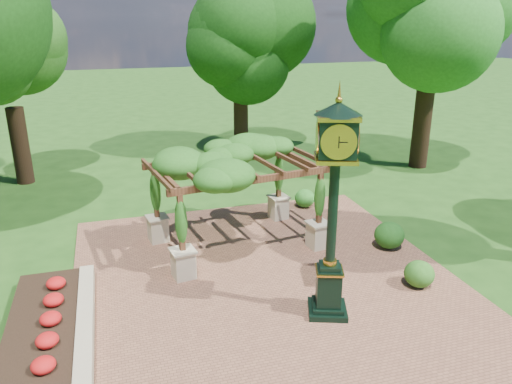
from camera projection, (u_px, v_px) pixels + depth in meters
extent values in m
plane|color=#1E4714|center=(286.00, 311.00, 12.05)|extent=(120.00, 120.00, 0.00)
cube|color=brown|center=(273.00, 290.00, 12.94)|extent=(10.00, 12.00, 0.04)
cube|color=#C6B793|center=(86.00, 324.00, 11.19)|extent=(0.35, 5.00, 0.40)
cube|color=red|center=(43.00, 332.00, 10.95)|extent=(1.50, 5.00, 0.36)
cube|color=black|center=(327.00, 310.00, 11.91)|extent=(1.15, 1.15, 0.13)
cube|color=black|center=(328.00, 287.00, 11.70)|extent=(0.72, 0.72, 1.01)
cube|color=gold|center=(329.00, 270.00, 11.55)|extent=(0.81, 0.81, 0.04)
cylinder|color=black|center=(333.00, 212.00, 11.06)|extent=(0.29, 0.29, 2.59)
cube|color=black|center=(337.00, 138.00, 10.49)|extent=(1.01, 1.01, 0.79)
cylinder|color=beige|center=(339.00, 142.00, 10.11)|extent=(0.65, 0.26, 0.67)
cone|color=black|center=(338.00, 108.00, 10.29)|extent=(1.29, 1.29, 0.28)
sphere|color=gold|center=(339.00, 100.00, 10.23)|extent=(0.16, 0.16, 0.16)
cube|color=beige|center=(183.00, 264.00, 13.41)|extent=(0.63, 0.63, 0.77)
cube|color=#55321D|center=(181.00, 222.00, 13.00)|extent=(0.16, 0.16, 1.58)
cube|color=beige|center=(318.00, 235.00, 15.16)|extent=(0.63, 0.63, 0.77)
cube|color=#55321D|center=(320.00, 198.00, 14.75)|extent=(0.16, 0.16, 1.58)
cube|color=beige|center=(158.00, 229.00, 15.58)|extent=(0.63, 0.63, 0.77)
cube|color=#55321D|center=(155.00, 193.00, 15.18)|extent=(0.16, 0.16, 1.58)
cube|color=beige|center=(278.00, 208.00, 17.33)|extent=(0.63, 0.63, 0.77)
cube|color=#55321D|center=(279.00, 174.00, 16.92)|extent=(0.16, 0.16, 1.58)
cube|color=#55321D|center=(255.00, 180.00, 13.59)|extent=(4.91, 0.89, 0.19)
cube|color=#55321D|center=(220.00, 157.00, 15.76)|extent=(4.91, 0.89, 0.19)
ellipsoid|color=#235819|center=(236.00, 160.00, 14.60)|extent=(5.37, 3.81, 0.85)
cube|color=#9A9A92|center=(241.00, 184.00, 20.93)|extent=(0.57, 0.57, 0.09)
cylinder|color=#9A9A92|center=(241.00, 175.00, 20.80)|extent=(0.29, 0.29, 0.81)
cylinder|color=#9A9A92|center=(241.00, 165.00, 20.65)|extent=(0.54, 0.54, 0.05)
ellipsoid|color=#295F1B|center=(419.00, 274.00, 12.97)|extent=(0.91, 0.91, 0.70)
ellipsoid|color=#1D5116|center=(389.00, 235.00, 15.11)|extent=(1.10, 1.10, 0.81)
ellipsoid|color=#276B1F|center=(305.00, 198.00, 18.36)|extent=(0.88, 0.88, 0.67)
cylinder|color=black|center=(20.00, 146.00, 20.74)|extent=(0.71, 0.71, 3.20)
ellipsoid|color=#245016|center=(3.00, 42.00, 19.35)|extent=(3.62, 3.62, 5.06)
cylinder|color=#341F14|center=(241.00, 120.00, 25.83)|extent=(0.74, 0.74, 3.16)
ellipsoid|color=#143C0F|center=(240.00, 38.00, 24.46)|extent=(4.95, 4.95, 4.99)
cylinder|color=black|center=(422.00, 124.00, 22.86)|extent=(0.81, 0.81, 4.05)
ellipsoid|color=#22611B|center=(436.00, 2.00, 21.11)|extent=(5.00, 5.00, 6.39)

